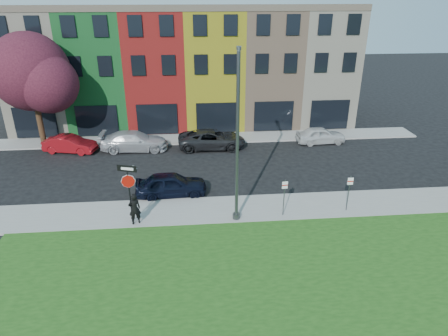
{
  "coord_description": "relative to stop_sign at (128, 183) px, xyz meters",
  "views": [
    {
      "loc": [
        -2.28,
        -16.76,
        11.65
      ],
      "look_at": [
        -0.41,
        4.0,
        2.23
      ],
      "focal_mm": 32.0,
      "sensor_mm": 36.0,
      "label": 1
    }
  ],
  "objects": [
    {
      "name": "ground",
      "position": [
        5.55,
        -2.05,
        -2.48
      ],
      "size": [
        120.0,
        120.0,
        0.0
      ],
      "primitive_type": "plane",
      "color": "black",
      "rests_on": "ground"
    },
    {
      "name": "parked_car_silver",
      "position": [
        -1.1,
        10.94,
        -1.73
      ],
      "size": [
        2.31,
        5.25,
        1.5
      ],
      "primitive_type": "imported",
      "rotation": [
        0.0,
        0.0,
        1.55
      ],
      "color": "#A7A7AC",
      "rests_on": "ground"
    },
    {
      "name": "tree_purple",
      "position": [
        -8.25,
        12.21,
        3.37
      ],
      "size": [
        6.92,
        6.06,
        8.77
      ],
      "color": "black",
      "rests_on": "sidewalk_far"
    },
    {
      "name": "parking_sign_a",
      "position": [
        8.25,
        -0.03,
        -1.0
      ],
      "size": [
        0.32,
        0.1,
        2.18
      ],
      "rotation": [
        0.0,
        0.0,
        0.14
      ],
      "color": "#444649",
      "rests_on": "sidewalk_near"
    },
    {
      "name": "parked_car_dark",
      "position": [
        4.97,
        10.84,
        -1.75
      ],
      "size": [
        2.6,
        5.36,
        1.47
      ],
      "primitive_type": "imported",
      "rotation": [
        0.0,
        0.0,
        1.56
      ],
      "color": "black",
      "rests_on": "ground"
    },
    {
      "name": "sidewalk_near",
      "position": [
        7.55,
        0.95,
        -2.42
      ],
      "size": [
        40.0,
        3.0,
        0.12
      ],
      "primitive_type": "cube",
      "color": "gray",
      "rests_on": "ground"
    },
    {
      "name": "parked_car_red",
      "position": [
        -6.01,
        10.95,
        -1.82
      ],
      "size": [
        3.15,
        4.63,
        1.33
      ],
      "primitive_type": "imported",
      "rotation": [
        0.0,
        0.0,
        1.35
      ],
      "color": "maroon",
      "rests_on": "ground"
    },
    {
      "name": "sidewalk_far",
      "position": [
        2.55,
        12.95,
        -2.42
      ],
      "size": [
        40.0,
        2.4,
        0.12
      ],
      "primitive_type": "cube",
      "color": "gray",
      "rests_on": "ground"
    },
    {
      "name": "parked_car_white",
      "position": [
        13.9,
        11.16,
        -1.8
      ],
      "size": [
        2.05,
        4.16,
        1.36
      ],
      "primitive_type": "imported",
      "rotation": [
        0.0,
        0.0,
        1.63
      ],
      "color": "silver",
      "rests_on": "ground"
    },
    {
      "name": "stop_sign",
      "position": [
        0.0,
        0.0,
        0.0
      ],
      "size": [
        1.02,
        0.34,
        3.33
      ],
      "rotation": [
        0.0,
        0.0,
        -0.3
      ],
      "color": "black",
      "rests_on": "sidewalk_near"
    },
    {
      "name": "man",
      "position": [
        0.2,
        -0.15,
        -1.48
      ],
      "size": [
        0.92,
        0.84,
        1.77
      ],
      "primitive_type": "imported",
      "rotation": [
        0.0,
        0.0,
        3.5
      ],
      "color": "black",
      "rests_on": "sidewalk_near"
    },
    {
      "name": "rowhouse_block",
      "position": [
        3.05,
        19.14,
        2.51
      ],
      "size": [
        30.0,
        10.12,
        10.0
      ],
      "color": "#BBB29B",
      "rests_on": "ground"
    },
    {
      "name": "street_lamp",
      "position": [
        5.65,
        0.04,
        2.13
      ],
      "size": [
        0.63,
        2.57,
        8.91
      ],
      "rotation": [
        0.0,
        0.0,
        -0.13
      ],
      "color": "#444649",
      "rests_on": "sidewalk_near"
    },
    {
      "name": "sedan_near",
      "position": [
        2.0,
        3.12,
        -1.75
      ],
      "size": [
        2.16,
        4.47,
        1.47
      ],
      "primitive_type": "imported",
      "rotation": [
        0.0,
        0.0,
        1.62
      ],
      "color": "black",
      "rests_on": "ground"
    },
    {
      "name": "parking_sign_b",
      "position": [
        11.96,
        0.18,
        -1.02
      ],
      "size": [
        0.32,
        0.08,
        2.14
      ],
      "rotation": [
        0.0,
        0.0,
        -0.02
      ],
      "color": "#444649",
      "rests_on": "sidewalk_near"
    }
  ]
}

